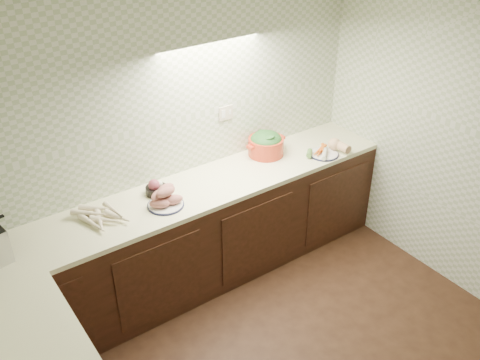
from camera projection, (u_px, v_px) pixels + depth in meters
room at (332, 199)px, 2.73m from camera, size 3.60×3.60×2.60m
counter at (166, 337)px, 3.48m from camera, size 3.60×3.60×0.90m
parsnip_pile at (98, 215)px, 3.82m from camera, size 0.39×0.41×0.09m
sweet_potato_plate at (165, 198)px, 3.96m from camera, size 0.28×0.28×0.17m
onion_bowl at (156, 188)px, 4.11m from camera, size 0.17×0.17×0.13m
dutch_oven at (266, 144)px, 4.63m from camera, size 0.38×0.31×0.22m
veg_plate at (328, 149)px, 4.68m from camera, size 0.38×0.26×0.12m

